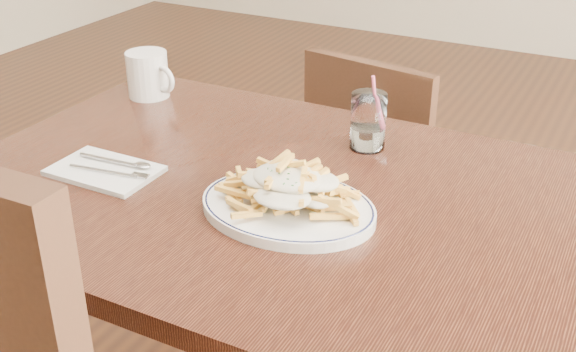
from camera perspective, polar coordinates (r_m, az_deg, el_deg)
The scene contains 8 objects.
table at distance 1.33m, azimuth -0.81°, elevation -3.93°, with size 1.20×0.80×0.75m.
chair_far at distance 2.02m, azimuth 7.27°, elevation 0.23°, with size 0.42×0.42×0.80m.
fries_plate at distance 1.21m, azimuth 0.00°, elevation -2.50°, with size 0.34×0.30×0.02m.
loaded_fries at distance 1.19m, azimuth 0.00°, elevation -0.58°, with size 0.28×0.25×0.07m.
napkin at distance 1.38m, azimuth -14.28°, elevation 0.41°, with size 0.20×0.13×0.01m, color silver.
cutlery at distance 1.39m, azimuth -14.19°, elevation 0.78°, with size 0.18×0.08×0.01m.
water_glass at distance 1.44m, azimuth 6.35°, elevation 4.06°, with size 0.07×0.07×0.15m.
coffee_mug at distance 1.72m, azimuth -10.96°, elevation 7.87°, with size 0.13×0.10×0.11m.
Camera 1 is at (0.55, -1.00, 1.36)m, focal length 45.00 mm.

